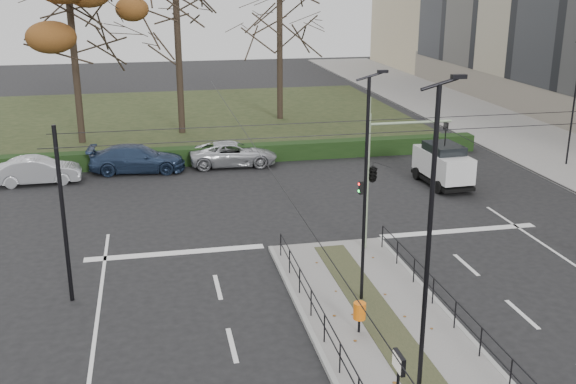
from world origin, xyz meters
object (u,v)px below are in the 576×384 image
object	(u,v)px
traffic_light	(375,171)
bare_tree_center	(280,1)
litter_bin	(359,311)
bare_tree_near	(176,9)
streetlamp_median_far	(366,189)
parked_car_third	(137,159)
streetlamp_sidewalk	(574,101)
parked_car_second	(38,170)
white_van	(443,164)
info_panel	(398,372)
parked_car_fourth	(234,154)
streetlamp_median_near	(429,244)

from	to	relation	value
traffic_light	bare_tree_center	world-z (taller)	bare_tree_center
litter_bin	bare_tree_near	world-z (taller)	bare_tree_near
streetlamp_median_far	parked_car_third	xyz separation A→B (m)	(-7.38, 17.78, -3.23)
streetlamp_sidewalk	parked_car_second	xyz separation A→B (m)	(-29.20, 2.59, -3.06)
litter_bin	white_van	distance (m)	16.65
litter_bin	parked_car_second	distance (m)	22.00
parked_car_third	bare_tree_near	xyz separation A→B (m)	(2.97, 9.19, 7.63)
traffic_light	bare_tree_near	distance (m)	24.04
parked_car_second	bare_tree_near	world-z (taller)	bare_tree_near
bare_tree_center	bare_tree_near	xyz separation A→B (m)	(-7.59, -3.42, -0.34)
info_panel	parked_car_third	world-z (taller)	info_panel
parked_car_third	parked_car_fourth	size ratio (longest dim) A/B	1.05
parked_car_third	traffic_light	bearing A→B (deg)	-140.54
streetlamp_median_near	bare_tree_center	world-z (taller)	bare_tree_center
streetlamp_sidewalk	parked_car_third	world-z (taller)	streetlamp_sidewalk
info_panel	parked_car_second	world-z (taller)	info_panel
traffic_light	white_van	distance (m)	10.17
streetlamp_sidewalk	parked_car_fourth	xyz separation A→B (m)	(-18.71, 4.08, -3.08)
litter_bin	bare_tree_center	bearing A→B (deg)	83.09
bare_tree_center	white_van	bearing A→B (deg)	-74.84
litter_bin	bare_tree_near	distance (m)	30.25
parked_car_fourth	streetlamp_median_near	bearing A→B (deg)	-173.00
parked_car_second	bare_tree_center	distance (m)	22.38
parked_car_fourth	traffic_light	bearing A→B (deg)	-161.99
streetlamp_median_far	bare_tree_center	distance (m)	30.92
streetlamp_sidewalk	white_van	bearing A→B (deg)	-166.92
parked_car_third	bare_tree_center	size ratio (longest dim) A/B	0.42
streetlamp_median_near	streetlamp_sidewalk	distance (m)	25.72
streetlamp_median_far	bare_tree_near	bearing A→B (deg)	99.29
traffic_light	info_panel	size ratio (longest dim) A/B	2.48
parked_car_second	white_van	world-z (taller)	white_van
streetlamp_median_far	white_van	bearing A→B (deg)	55.64
streetlamp_sidewalk	parked_car_second	size ratio (longest dim) A/B	1.66
streetlamp_median_near	traffic_light	bearing A→B (deg)	78.49
traffic_light	info_panel	distance (m)	11.72
litter_bin	parked_car_third	world-z (taller)	parked_car_third
streetlamp_sidewalk	parked_car_fourth	bearing A→B (deg)	167.71
info_panel	parked_car_third	bearing A→B (deg)	103.68
litter_bin	info_panel	size ratio (longest dim) A/B	0.45
traffic_light	parked_car_second	xyz separation A→B (m)	(-14.26, 12.22, -2.56)
white_van	litter_bin	bearing A→B (deg)	-122.47
streetlamp_median_far	streetlamp_sidewalk	world-z (taller)	streetlamp_median_far
info_panel	parked_car_second	bearing A→B (deg)	115.32
streetlamp_median_far	parked_car_fourth	xyz separation A→B (m)	(-1.97, 18.02, -3.29)
white_van	bare_tree_near	size ratio (longest dim) A/B	0.34
streetlamp_sidewalk	bare_tree_near	world-z (taller)	bare_tree_near
info_panel	streetlamp_median_far	xyz separation A→B (m)	(1.39, 6.87, 2.15)
white_van	bare_tree_center	distance (m)	20.55
info_panel	bare_tree_center	distance (m)	38.17
traffic_light	bare_tree_center	bearing A→B (deg)	86.97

